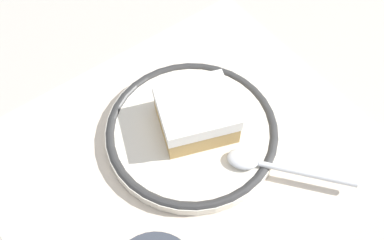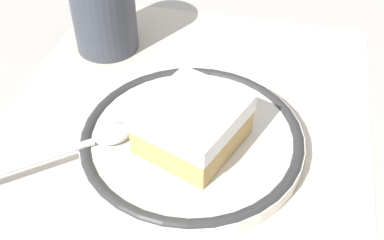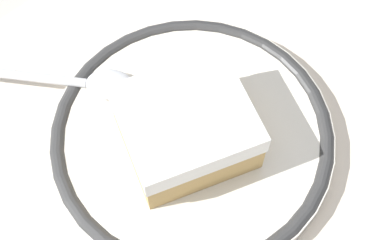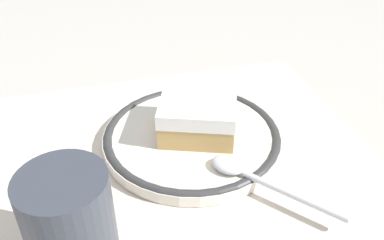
{
  "view_description": "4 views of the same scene",
  "coord_description": "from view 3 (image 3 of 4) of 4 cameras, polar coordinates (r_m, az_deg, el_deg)",
  "views": [
    {
      "loc": [
        -0.15,
        -0.22,
        0.48
      ],
      "look_at": [
        0.02,
        0.02,
        0.04
      ],
      "focal_mm": 41.58,
      "sensor_mm": 36.0,
      "label": 1
    },
    {
      "loc": [
        0.35,
        0.09,
        0.34
      ],
      "look_at": [
        0.02,
        0.02,
        0.04
      ],
      "focal_mm": 45.73,
      "sensor_mm": 36.0,
      "label": 2
    },
    {
      "loc": [
        0.15,
        0.15,
        0.38
      ],
      "look_at": [
        0.02,
        0.02,
        0.04
      ],
      "focal_mm": 51.56,
      "sensor_mm": 36.0,
      "label": 3
    },
    {
      "loc": [
        -0.09,
        -0.38,
        0.32
      ],
      "look_at": [
        0.02,
        0.02,
        0.04
      ],
      "focal_mm": 40.04,
      "sensor_mm": 36.0,
      "label": 4
    }
  ],
  "objects": [
    {
      "name": "spoon",
      "position": [
        0.44,
        -11.67,
        3.94
      ],
      "size": [
        0.11,
        0.13,
        0.01
      ],
      "color": "silver",
      "rests_on": "plate"
    },
    {
      "name": "cake_slice",
      "position": [
        0.39,
        -0.61,
        -0.78
      ],
      "size": [
        0.11,
        0.11,
        0.05
      ],
      "color": "tan",
      "rests_on": "plate"
    },
    {
      "name": "ground_plane",
      "position": [
        0.44,
        0.93,
        1.02
      ],
      "size": [
        2.4,
        2.4,
        0.0
      ],
      "primitive_type": "plane",
      "color": "#B7B2A8"
    },
    {
      "name": "placemat",
      "position": [
        0.44,
        0.93,
        1.06
      ],
      "size": [
        0.44,
        0.37,
        0.0
      ],
      "primitive_type": "cube",
      "color": "beige",
      "rests_on": "ground_plane"
    },
    {
      "name": "plate",
      "position": [
        0.42,
        -0.0,
        -1.63
      ],
      "size": [
        0.21,
        0.21,
        0.02
      ],
      "color": "silver",
      "rests_on": "placemat"
    }
  ]
}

